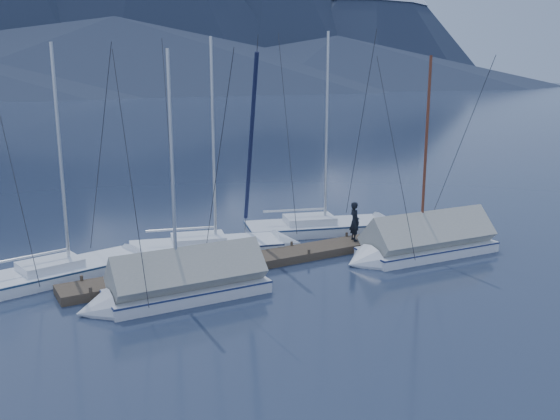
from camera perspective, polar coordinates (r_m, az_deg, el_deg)
The scene contains 9 objects.
ground at distance 23.54m, azimuth 2.47°, elevation -6.17°, with size 1000.00×1000.00×0.00m, color #172034.
dock at distance 25.12m, azimuth 0.00°, elevation -4.65°, with size 18.00×1.50×0.54m.
mooring_posts at distance 24.82m, azimuth -1.00°, elevation -4.30°, with size 15.12×1.52×0.35m.
sailboat_open_left at distance 24.84m, azimuth -18.46°, elevation -5.40°, with size 7.61×3.59×9.72m.
sailboat_open_mid at distance 26.53m, azimuth -5.04°, elevation -3.59°, with size 7.97×4.16×10.15m.
sailboat_open_right at distance 29.86m, azimuth 5.37°, elevation -1.70°, with size 8.34×4.55×10.63m.
sailboat_covered_near at distance 26.33m, azimuth 13.12°, elevation -3.36°, with size 7.35×3.12×9.39m.
sailboat_covered_far at distance 21.12m, azimuth -10.23°, elevation -7.33°, with size 6.74×2.84×9.36m.
person at distance 26.90m, azimuth 7.20°, elevation -1.09°, with size 0.65×0.43×1.78m, color black.
Camera 1 is at (-12.06, -18.69, 7.69)m, focal length 38.00 mm.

